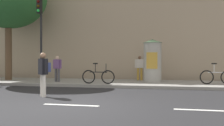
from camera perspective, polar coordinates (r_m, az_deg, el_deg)
ground_plane at (r=8.24m, az=-9.00°, el=-9.12°), size 80.00×80.00×0.00m
sidewalk_curb at (r=14.92m, az=0.77°, el=-4.41°), size 36.00×4.00×0.15m
lane_markings at (r=8.24m, az=-9.00°, el=-9.09°), size 25.80×0.16×0.01m
building_backdrop at (r=19.98m, az=3.63°, el=8.66°), size 36.00×5.00×8.35m
traffic_light at (r=14.57m, az=-15.50°, el=7.56°), size 0.24×0.45×4.48m
poster_column at (r=14.81m, az=8.87°, el=0.58°), size 1.10×1.10×2.41m
pedestrian_near_pole at (r=10.22m, az=-14.79°, el=-1.61°), size 0.51×0.51×1.68m
pedestrian_tallest at (r=16.08m, az=6.10°, el=-0.68°), size 0.59×0.33×1.50m
pedestrian_with_bag at (r=15.25m, az=-11.93°, el=-0.83°), size 0.57×0.33×1.48m
bicycle_leaning at (r=13.66m, az=-3.04°, el=-2.93°), size 1.77×0.10×1.09m
bicycle_upright at (r=14.39m, az=22.08°, el=-2.80°), size 1.76×0.34×1.09m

